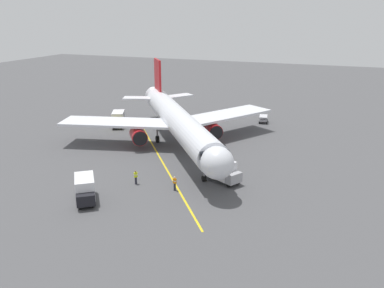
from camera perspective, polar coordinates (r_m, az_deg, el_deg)
ground_plane at (r=63.30m, az=-1.31°, el=0.27°), size 220.00×220.00×0.00m
apron_lead_in_line at (r=55.88m, az=-4.39°, el=-2.24°), size 23.97×32.31×0.01m
airplane at (r=60.15m, az=-2.09°, el=3.27°), size 31.43×34.75×11.50m
ground_crew_marshaller at (r=46.10m, az=-2.47°, el=-5.57°), size 0.47×0.38×1.71m
ground_crew_wing_walker at (r=48.18m, az=-7.97°, el=-4.66°), size 0.44×0.47×1.71m
box_truck_near_nose at (r=72.92m, az=-10.42°, el=3.51°), size 3.69×4.99×2.62m
box_truck_portside at (r=44.85m, az=-14.91°, el=-6.21°), size 4.32×4.85×2.62m
baggage_cart_starboard_side at (r=75.69m, az=10.06°, el=3.50°), size 1.92×2.80×1.27m
box_truck_rear_apron at (r=48.50m, az=4.38°, el=-3.73°), size 4.96×3.99×2.62m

